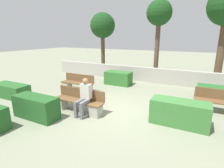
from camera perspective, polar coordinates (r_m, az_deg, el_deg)
The scene contains 12 objects.
ground_plane at distance 6.79m, azimuth 0.75°, elevation -8.70°, with size 60.00×60.00×0.00m, color gray.
perimeter_wall at distance 11.10m, azimuth 12.20°, elevation 2.92°, with size 14.07×0.30×0.90m.
bench_front at distance 6.74m, azimuth -10.84°, elevation -6.05°, with size 2.05×0.48×0.86m.
bench_left_side at distance 9.26m, azimuth -11.20°, elevation -0.24°, with size 1.80×0.48×0.86m.
person_seated_man at distance 6.29m, azimuth -9.11°, elevation -3.65°, with size 0.38×0.63×1.34m.
hedge_block_near_left at distance 10.34m, azimuth 2.06°, elevation 1.96°, with size 1.51×0.82×0.76m.
hedge_block_near_right at distance 9.45m, azimuth -30.07°, elevation -1.87°, with size 1.88×0.74×0.62m.
hedge_block_mid_left at distance 6.67m, azimuth -23.53°, elevation -6.91°, with size 1.66×0.64×0.78m.
hedge_block_mid_right at distance 9.19m, azimuth 31.52°, elevation -2.62°, with size 1.83×0.81×0.59m.
hedge_block_far_right at distance 6.05m, azimuth 21.10°, elevation -8.77°, with size 1.78×0.70×0.80m.
tree_leftmost at distance 13.38m, azimuth -3.08°, elevation 18.21°, with size 1.81×1.81×4.44m.
tree_center_left at distance 11.72m, azimuth 15.11°, elevation 20.71°, with size 1.54×1.54×4.92m.
Camera 1 is at (2.76, -5.56, 2.76)m, focal length 28.00 mm.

